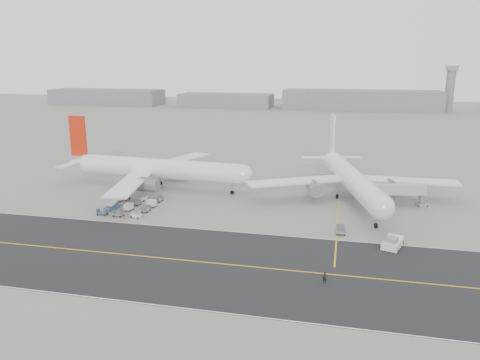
% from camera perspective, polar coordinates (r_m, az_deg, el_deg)
% --- Properties ---
extents(ground, '(700.00, 700.00, 0.00)m').
position_cam_1_polar(ground, '(101.73, -5.50, -5.48)').
color(ground, gray).
rests_on(ground, ground).
extents(taxiway, '(220.00, 59.00, 0.03)m').
position_cam_1_polar(taxiway, '(84.42, -6.06, -9.77)').
color(taxiway, '#262628').
rests_on(taxiway, ground).
extents(horizon_buildings, '(520.00, 28.00, 28.00)m').
position_cam_1_polar(horizon_buildings, '(352.42, 12.79, 8.38)').
color(horizon_buildings, gray).
rests_on(horizon_buildings, ground).
extents(control_tower, '(7.00, 7.00, 31.25)m').
position_cam_1_polar(control_tower, '(362.91, 24.23, 10.23)').
color(control_tower, gray).
rests_on(control_tower, ground).
extents(airliner_a, '(55.96, 55.19, 19.29)m').
position_cam_1_polar(airliner_a, '(131.08, -10.29, 1.40)').
color(airliner_a, white).
rests_on(airliner_a, ground).
extents(airliner_b, '(52.55, 53.76, 18.90)m').
position_cam_1_polar(airliner_b, '(122.03, 13.37, 0.22)').
color(airliner_b, white).
rests_on(airliner_b, ground).
extents(pushback_tug, '(4.73, 8.19, 2.32)m').
position_cam_1_polar(pushback_tug, '(93.91, 18.11, -7.26)').
color(pushback_tug, silver).
rests_on(pushback_tug, ground).
extents(jet_bridge, '(14.81, 5.68, 5.52)m').
position_cam_1_polar(jet_bridge, '(119.44, 18.60, -1.24)').
color(jet_bridge, gray).
rests_on(jet_bridge, ground).
extents(gse_cluster, '(18.52, 21.68, 1.83)m').
position_cam_1_polar(gse_cluster, '(115.71, -13.04, -3.33)').
color(gse_cluster, gray).
rests_on(gse_cluster, ground).
extents(stray_dolly, '(1.81, 2.85, 1.73)m').
position_cam_1_polar(stray_dolly, '(98.53, 12.13, -6.42)').
color(stray_dolly, silver).
rests_on(stray_dolly, ground).
extents(ground_crew_a, '(0.76, 0.56, 1.90)m').
position_cam_1_polar(ground_crew_a, '(77.11, 10.30, -11.59)').
color(ground_crew_a, black).
rests_on(ground_crew_a, ground).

